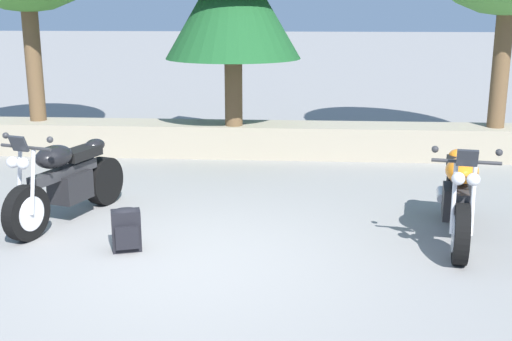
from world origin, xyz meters
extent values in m
plane|color=gray|center=(0.00, 0.00, 0.00)|extent=(120.00, 120.00, 0.00)
cube|color=gray|center=(0.00, 4.80, 0.28)|extent=(36.00, 0.80, 0.55)
cylinder|color=black|center=(-1.86, 0.47, 0.31)|extent=(0.32, 0.63, 0.62)
cylinder|color=black|center=(-1.41, 1.84, 0.31)|extent=(0.36, 0.65, 0.62)
cylinder|color=silver|center=(-1.86, 0.47, 0.31)|extent=(0.27, 0.42, 0.38)
cube|color=black|center=(-1.62, 1.21, 0.41)|extent=(0.45, 0.56, 0.34)
cube|color=#2D2D30|center=(-1.65, 1.11, 0.61)|extent=(0.47, 1.09, 0.12)
ellipsoid|color=black|center=(-1.70, 0.97, 0.83)|extent=(0.48, 0.60, 0.26)
cube|color=black|center=(-1.55, 1.42, 0.77)|extent=(0.42, 0.61, 0.12)
ellipsoid|color=black|center=(-1.45, 1.71, 0.81)|extent=(0.30, 0.33, 0.16)
cylinder|color=#2D2D30|center=(-1.83, 0.55, 1.03)|extent=(0.64, 0.24, 0.04)
sphere|color=silver|center=(-1.81, 0.39, 0.89)|extent=(0.13, 0.13, 0.13)
sphere|color=silver|center=(-1.94, 0.44, 0.89)|extent=(0.13, 0.13, 0.13)
cube|color=#26282D|center=(-1.86, 0.45, 1.09)|extent=(0.22, 0.15, 0.18)
cylinder|color=silver|center=(-1.64, 1.66, 0.36)|extent=(0.22, 0.40, 0.11)
cylinder|color=silver|center=(-1.76, 0.48, 0.67)|extent=(0.09, 0.17, 0.73)
cylinder|color=silver|center=(-1.93, 0.54, 0.67)|extent=(0.09, 0.17, 0.73)
sphere|color=#2D2D30|center=(-1.53, 0.49, 1.13)|extent=(0.07, 0.07, 0.07)
sphere|color=#2D2D30|center=(-2.10, 0.68, 1.13)|extent=(0.07, 0.07, 0.07)
cylinder|color=black|center=(2.73, 0.14, 0.31)|extent=(0.25, 0.63, 0.62)
cylinder|color=black|center=(2.98, 1.56, 0.31)|extent=(0.29, 0.64, 0.62)
cylinder|color=silver|center=(2.73, 0.14, 0.31)|extent=(0.22, 0.41, 0.38)
cube|color=black|center=(2.87, 0.90, 0.41)|extent=(0.40, 0.53, 0.34)
cube|color=#2D2D30|center=(2.85, 0.80, 0.61)|extent=(0.33, 1.11, 0.12)
ellipsoid|color=orange|center=(2.82, 0.65, 0.83)|extent=(0.43, 0.57, 0.26)
cube|color=black|center=(2.91, 1.12, 0.77)|extent=(0.35, 0.60, 0.12)
ellipsoid|color=orange|center=(2.96, 1.42, 0.81)|extent=(0.27, 0.31, 0.16)
cylinder|color=#2D2D30|center=(2.75, 0.22, 1.03)|extent=(0.66, 0.15, 0.04)
sphere|color=silver|center=(2.79, 0.07, 0.89)|extent=(0.13, 0.13, 0.13)
sphere|color=silver|center=(2.65, 0.09, 0.89)|extent=(0.13, 0.13, 0.13)
cube|color=#26282D|center=(2.73, 0.12, 1.09)|extent=(0.21, 0.13, 0.18)
cylinder|color=silver|center=(2.78, 1.35, 0.36)|extent=(0.17, 0.39, 0.11)
cylinder|color=silver|center=(2.83, 0.16, 0.67)|extent=(0.07, 0.17, 0.73)
cylinder|color=silver|center=(2.65, 0.20, 0.67)|extent=(0.07, 0.17, 0.73)
sphere|color=#2D2D30|center=(3.05, 0.21, 1.13)|extent=(0.07, 0.07, 0.07)
sphere|color=#2D2D30|center=(2.46, 0.31, 1.13)|extent=(0.07, 0.07, 0.07)
cube|color=black|center=(-0.68, 0.24, 0.22)|extent=(0.34, 0.26, 0.44)
cube|color=black|center=(-0.65, 0.13, 0.18)|extent=(0.24, 0.12, 0.24)
ellipsoid|color=black|center=(-0.68, 0.24, 0.43)|extent=(0.32, 0.25, 0.08)
cube|color=black|center=(-0.64, 0.37, 0.24)|extent=(0.06, 0.04, 0.37)
cube|color=black|center=(-0.80, 0.32, 0.24)|extent=(0.06, 0.04, 0.37)
cylinder|color=brown|center=(-3.51, 4.88, 1.66)|extent=(0.28, 0.28, 2.23)
cylinder|color=brown|center=(-0.01, 4.63, 1.30)|extent=(0.30, 0.30, 1.49)
cone|color=#194C23|center=(-0.01, 4.63, 2.60)|extent=(2.22, 2.22, 1.86)
cylinder|color=brown|center=(4.35, 4.78, 1.64)|extent=(0.28, 0.28, 2.19)
camera|label=1|loc=(1.13, -6.01, 2.51)|focal=45.07mm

